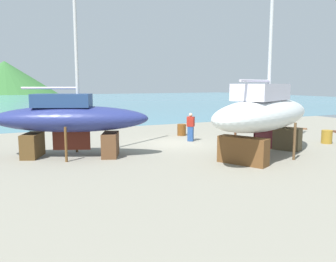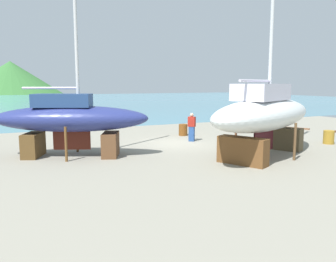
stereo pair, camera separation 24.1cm
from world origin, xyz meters
name	(u,v)px [view 2 (the right image)]	position (x,y,z in m)	size (l,w,h in m)	color
ground_plane	(194,149)	(0.00, -2.03, 0.00)	(43.65, 43.65, 0.00)	gray
sea_water	(57,101)	(0.00, 53.71, 0.00)	(141.96, 89.67, 0.01)	teal
headland_hill	(12,91)	(-6.98, 152.78, 0.00)	(82.93, 82.93, 26.88)	#377034
sailboat_mid_port	(264,114)	(2.18, -5.01, 2.07)	(9.16, 6.36, 14.86)	brown
sailboat_small_center	(70,119)	(-6.27, -1.13, 1.82)	(7.62, 4.76, 11.86)	brown
worker	(192,127)	(1.14, 0.28, 0.90)	(0.47, 0.49, 1.73)	navy
barrel_rust_near	(329,137)	(7.99, -3.90, 0.39)	(0.61, 0.61, 0.79)	olive
barrel_rust_mid	(183,130)	(1.76, 2.59, 0.39)	(0.58, 0.58, 0.78)	brown
barrel_tipped_right	(253,126)	(7.40, 2.28, 0.40)	(0.56, 0.56, 0.81)	brown
timber_plank_near	(292,128)	(11.13, 2.13, 0.06)	(2.61, 0.18, 0.13)	brown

